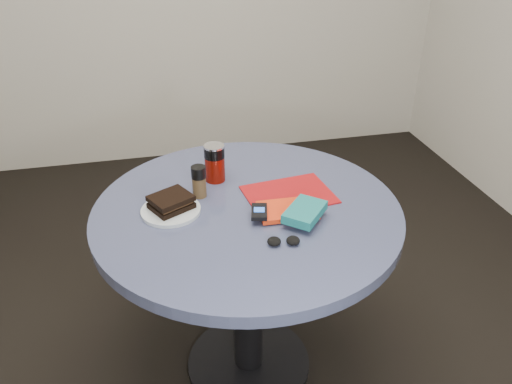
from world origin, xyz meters
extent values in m
plane|color=black|center=(0.00, 0.00, 0.00)|extent=(4.00, 4.00, 0.00)
cylinder|color=black|center=(0.00, 0.00, 0.01)|extent=(0.48, 0.48, 0.03)
cylinder|color=black|center=(0.00, 0.00, 0.37)|extent=(0.11, 0.11, 0.68)
cylinder|color=#373E5C|center=(0.00, 0.00, 0.73)|extent=(1.00, 1.00, 0.04)
cylinder|color=silver|center=(-0.24, 0.02, 0.76)|extent=(0.23, 0.23, 0.01)
cube|color=black|center=(-0.24, 0.03, 0.77)|extent=(0.16, 0.15, 0.02)
cube|color=#352214|center=(-0.24, 0.03, 0.78)|extent=(0.14, 0.13, 0.01)
cube|color=black|center=(-0.24, 0.03, 0.80)|extent=(0.16, 0.15, 0.02)
cylinder|color=#680E05|center=(-0.07, 0.20, 0.80)|extent=(0.09, 0.09, 0.09)
cylinder|color=black|center=(-0.07, 0.20, 0.86)|extent=(0.09, 0.09, 0.04)
cylinder|color=silver|center=(-0.07, 0.20, 0.88)|extent=(0.09, 0.09, 0.01)
cylinder|color=#49361F|center=(-0.14, 0.10, 0.79)|extent=(0.05, 0.05, 0.07)
cylinder|color=black|center=(-0.14, 0.10, 0.84)|extent=(0.06, 0.06, 0.04)
cube|color=maroon|center=(0.15, 0.04, 0.75)|extent=(0.31, 0.25, 0.01)
cube|color=red|center=(0.12, -0.07, 0.76)|extent=(0.19, 0.13, 0.02)
cube|color=#156568|center=(0.16, -0.12, 0.78)|extent=(0.17, 0.17, 0.03)
cube|color=black|center=(0.02, -0.08, 0.78)|extent=(0.07, 0.09, 0.01)
cube|color=blue|center=(0.02, -0.08, 0.78)|extent=(0.04, 0.03, 0.00)
ellipsoid|color=black|center=(0.03, -0.22, 0.76)|extent=(0.05, 0.05, 0.02)
ellipsoid|color=black|center=(0.09, -0.23, 0.76)|extent=(0.05, 0.05, 0.02)
camera|label=1|loc=(-0.28, -1.35, 1.61)|focal=35.00mm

